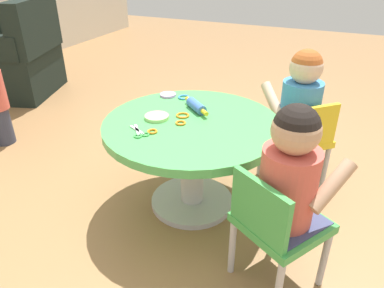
{
  "coord_description": "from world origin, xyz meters",
  "views": [
    {
      "loc": [
        -1.46,
        -0.64,
        1.24
      ],
      "look_at": [
        0.0,
        0.0,
        0.37
      ],
      "focal_mm": 34.11,
      "sensor_mm": 36.0,
      "label": 1
    }
  ],
  "objects_px": {
    "child_chair_right": "(299,139)",
    "seated_child_left": "(291,171)",
    "seated_child_right": "(301,98)",
    "rolling_pin": "(196,106)",
    "armchair_dark": "(16,61)",
    "child_chair_left": "(276,224)",
    "craft_table": "(192,144)",
    "craft_scissors": "(140,133)"
  },
  "relations": [
    {
      "from": "child_chair_right",
      "to": "armchair_dark",
      "type": "height_order",
      "value": "armchair_dark"
    },
    {
      "from": "child_chair_right",
      "to": "seated_child_right",
      "type": "height_order",
      "value": "seated_child_right"
    },
    {
      "from": "child_chair_right",
      "to": "seated_child_left",
      "type": "bearing_deg",
      "value": -175.62
    },
    {
      "from": "rolling_pin",
      "to": "craft_scissors",
      "type": "xyz_separation_m",
      "value": [
        -0.34,
        0.13,
        -0.02
      ]
    },
    {
      "from": "child_chair_left",
      "to": "rolling_pin",
      "type": "relative_size",
      "value": 2.84
    },
    {
      "from": "child_chair_right",
      "to": "rolling_pin",
      "type": "height_order",
      "value": "rolling_pin"
    },
    {
      "from": "seated_child_left",
      "to": "craft_scissors",
      "type": "height_order",
      "value": "seated_child_left"
    },
    {
      "from": "craft_table",
      "to": "child_chair_right",
      "type": "distance_m",
      "value": 0.62
    },
    {
      "from": "child_chair_right",
      "to": "armchair_dark",
      "type": "relative_size",
      "value": 0.59
    },
    {
      "from": "craft_table",
      "to": "child_chair_right",
      "type": "relative_size",
      "value": 1.62
    },
    {
      "from": "child_chair_left",
      "to": "seated_child_left",
      "type": "height_order",
      "value": "seated_child_left"
    },
    {
      "from": "seated_child_right",
      "to": "seated_child_left",
      "type": "bearing_deg",
      "value": -173.69
    },
    {
      "from": "armchair_dark",
      "to": "child_chair_left",
      "type": "bearing_deg",
      "value": -115.14
    },
    {
      "from": "armchair_dark",
      "to": "rolling_pin",
      "type": "relative_size",
      "value": 4.8
    },
    {
      "from": "child_chair_right",
      "to": "seated_child_right",
      "type": "bearing_deg",
      "value": 43.34
    },
    {
      "from": "child_chair_left",
      "to": "armchair_dark",
      "type": "bearing_deg",
      "value": 64.86
    },
    {
      "from": "seated_child_right",
      "to": "craft_table",
      "type": "bearing_deg",
      "value": 133.82
    },
    {
      "from": "child_chair_right",
      "to": "armchair_dark",
      "type": "distance_m",
      "value": 2.67
    },
    {
      "from": "craft_table",
      "to": "seated_child_right",
      "type": "xyz_separation_m",
      "value": [
        0.42,
        -0.44,
        0.16
      ]
    },
    {
      "from": "craft_table",
      "to": "armchair_dark",
      "type": "relative_size",
      "value": 0.96
    },
    {
      "from": "craft_scissors",
      "to": "child_chair_right",
      "type": "bearing_deg",
      "value": -46.51
    },
    {
      "from": "seated_child_right",
      "to": "rolling_pin",
      "type": "distance_m",
      "value": 0.56
    },
    {
      "from": "seated_child_right",
      "to": "rolling_pin",
      "type": "xyz_separation_m",
      "value": [
        -0.29,
        0.48,
        -0.02
      ]
    },
    {
      "from": "seated_child_right",
      "to": "craft_scissors",
      "type": "height_order",
      "value": "seated_child_right"
    },
    {
      "from": "child_chair_left",
      "to": "seated_child_left",
      "type": "xyz_separation_m",
      "value": [
        0.03,
        -0.02,
        0.23
      ]
    },
    {
      "from": "seated_child_right",
      "to": "craft_scissors",
      "type": "xyz_separation_m",
      "value": [
        -0.63,
        0.61,
        -0.04
      ]
    },
    {
      "from": "seated_child_left",
      "to": "child_chair_right",
      "type": "relative_size",
      "value": 0.95
    },
    {
      "from": "craft_scissors",
      "to": "craft_table",
      "type": "bearing_deg",
      "value": -38.71
    },
    {
      "from": "craft_table",
      "to": "rolling_pin",
      "type": "bearing_deg",
      "value": 14.67
    },
    {
      "from": "craft_table",
      "to": "seated_child_right",
      "type": "bearing_deg",
      "value": -46.18
    },
    {
      "from": "rolling_pin",
      "to": "seated_child_right",
      "type": "bearing_deg",
      "value": -58.73
    },
    {
      "from": "seated_child_left",
      "to": "rolling_pin",
      "type": "relative_size",
      "value": 2.7
    },
    {
      "from": "seated_child_left",
      "to": "armchair_dark",
      "type": "height_order",
      "value": "armchair_dark"
    },
    {
      "from": "craft_table",
      "to": "rolling_pin",
      "type": "xyz_separation_m",
      "value": [
        0.13,
        0.04,
        0.15
      ]
    },
    {
      "from": "craft_scissors",
      "to": "seated_child_left",
      "type": "bearing_deg",
      "value": -98.91
    },
    {
      "from": "craft_scissors",
      "to": "rolling_pin",
      "type": "bearing_deg",
      "value": -21.07
    },
    {
      "from": "child_chair_left",
      "to": "rolling_pin",
      "type": "xyz_separation_m",
      "value": [
        0.49,
        0.54,
        0.21
      ]
    },
    {
      "from": "seated_child_left",
      "to": "craft_scissors",
      "type": "xyz_separation_m",
      "value": [
        0.11,
        0.69,
        -0.04
      ]
    },
    {
      "from": "seated_child_left",
      "to": "seated_child_right",
      "type": "xyz_separation_m",
      "value": [
        0.74,
        0.08,
        0.0
      ]
    },
    {
      "from": "craft_table",
      "to": "seated_child_left",
      "type": "xyz_separation_m",
      "value": [
        -0.32,
        -0.52,
        0.16
      ]
    },
    {
      "from": "seated_child_right",
      "to": "armchair_dark",
      "type": "distance_m",
      "value": 2.64
    },
    {
      "from": "seated_child_left",
      "to": "child_chair_right",
      "type": "xyz_separation_m",
      "value": [
        0.71,
        0.05,
        -0.23
      ]
    }
  ]
}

